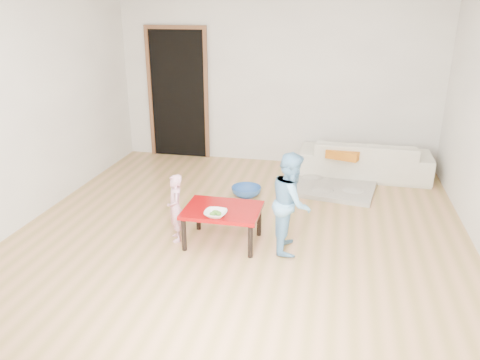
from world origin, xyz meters
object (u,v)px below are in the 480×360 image
(bowl, at_px, (216,214))
(child_pink, at_px, (175,208))
(red_table, at_px, (223,226))
(child_blue, at_px, (291,202))
(basin, at_px, (246,191))
(sofa, at_px, (364,158))

(bowl, height_order, child_pink, child_pink)
(red_table, bearing_deg, child_blue, 1.93)
(bowl, relative_size, child_blue, 0.22)
(red_table, xyz_separation_m, basin, (-0.01, 1.34, -0.14))
(sofa, xyz_separation_m, red_table, (-1.54, -2.47, -0.07))
(sofa, distance_m, child_blue, 2.59)
(sofa, height_order, basin, sofa)
(red_table, distance_m, child_pink, 0.54)
(sofa, relative_size, child_pink, 2.52)
(bowl, bearing_deg, sofa, 59.62)
(basin, bearing_deg, red_table, -89.54)
(bowl, relative_size, basin, 0.58)
(sofa, relative_size, red_table, 2.35)
(child_blue, bearing_deg, basin, 23.28)
(child_pink, height_order, basin, child_pink)
(basin, bearing_deg, child_blue, -61.08)
(sofa, xyz_separation_m, bowl, (-1.57, -2.67, 0.15))
(child_pink, height_order, child_blue, child_blue)
(bowl, height_order, basin, bowl)
(child_pink, bearing_deg, bowl, 45.22)
(red_table, distance_m, child_blue, 0.79)
(red_table, relative_size, child_pink, 1.07)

